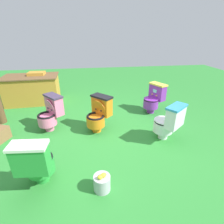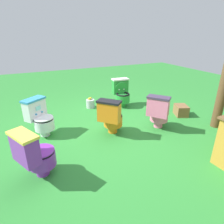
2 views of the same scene
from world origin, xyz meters
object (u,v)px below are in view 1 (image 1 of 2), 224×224
at_px(toilet_white, 168,122).
at_px(toilet_green, 36,162).
at_px(toilet_orange, 99,114).
at_px(lemon_bucket, 102,183).
at_px(vendor_table, 33,89).
at_px(toilet_purple, 154,98).
at_px(toilet_pink, 50,113).

bearing_deg(toilet_white, toilet_green, 162.35).
relative_size(toilet_orange, lemon_bucket, 2.63).
bearing_deg(vendor_table, toilet_purple, -20.01).
distance_m(toilet_white, toilet_purple, 1.24).
bearing_deg(toilet_orange, toilet_green, 102.30).
relative_size(toilet_pink, vendor_table, 0.49).
bearing_deg(lemon_bucket, toilet_green, 165.26).
xyz_separation_m(toilet_purple, toilet_pink, (-2.40, -0.50, 0.00)).
bearing_deg(toilet_white, vendor_table, 104.06).
bearing_deg(toilet_white, lemon_bucket, 179.09).
distance_m(vendor_table, lemon_bucket, 3.75).
height_order(toilet_orange, toilet_pink, same).
xyz_separation_m(vendor_table, lemon_bucket, (1.65, -3.36, -0.28)).
relative_size(toilet_orange, vendor_table, 0.49).
bearing_deg(toilet_orange, toilet_white, -156.73).
xyz_separation_m(toilet_pink, vendor_table, (-0.76, 1.65, 0.02)).
distance_m(toilet_white, toilet_pink, 2.33).
bearing_deg(toilet_pink, toilet_white, -146.95).
relative_size(toilet_green, lemon_bucket, 2.63).
relative_size(toilet_white, toilet_purple, 1.00).
distance_m(toilet_white, lemon_bucket, 1.67).
bearing_deg(toilet_orange, toilet_purple, -107.71).
relative_size(toilet_purple, vendor_table, 0.49).
distance_m(toilet_white, vendor_table, 3.81).
xyz_separation_m(toilet_orange, toilet_pink, (-0.97, 0.19, 0.00)).
height_order(toilet_white, vendor_table, vendor_table).
bearing_deg(lemon_bucket, vendor_table, 116.18).
bearing_deg(lemon_bucket, toilet_orange, 86.90).
bearing_deg(toilet_pink, toilet_green, 144.13).
relative_size(toilet_white, vendor_table, 0.49).
distance_m(toilet_orange, toilet_purple, 1.59).
distance_m(toilet_orange, vendor_table, 2.53).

